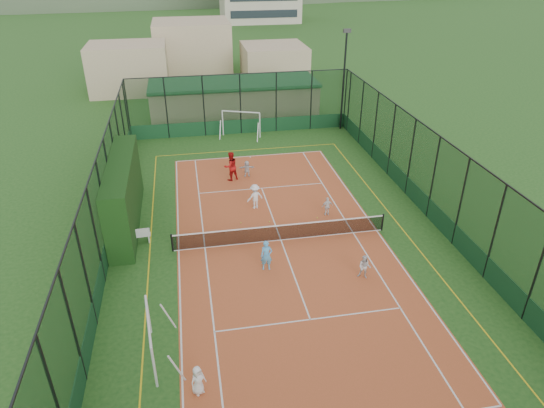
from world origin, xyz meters
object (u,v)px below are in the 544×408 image
Objects in this scene: child_near_right at (364,267)px; child_far_back at (247,169)px; coach at (231,166)px; clubhouse at (234,98)px; futsal_goal_near at (151,339)px; futsal_goal_far at (241,124)px; white_bench at (134,235)px; child_far_right at (327,206)px; child_near_mid at (266,255)px; child_near_left at (198,380)px; floodlight_ne at (344,81)px; child_far_left at (255,196)px.

child_near_right reaches higher than child_far_back.
child_near_right is at bearing 90.36° from coach.
clubhouse is 14.07m from coach.
futsal_goal_near is 0.92× the size of futsal_goal_far.
white_bench is 17.00m from futsal_goal_far.
coach reaches higher than child_far_right.
child_near_mid is (-1.14, -18.73, -0.24)m from futsal_goal_far.
futsal_goal_near is 24.54m from futsal_goal_far.
futsal_goal_far is at bearing 46.99° from child_near_left.
child_near_left is 7.85m from child_near_mid.
floodlight_ne is 10.47m from clubhouse.
floodlight_ne reaches higher than futsal_goal_far.
floodlight_ne reaches higher than child_far_right.
child_near_mid reaches higher than child_far_left.
futsal_goal_far is at bearing -111.28° from child_far_left.
floodlight_ne is 28.54m from futsal_goal_near.
futsal_goal_far is 7.90m from child_far_back.
clubhouse is 13.34× the size of child_far_back.
child_far_back is (0.14, 4.59, -0.21)m from child_far_left.
futsal_goal_far is (-8.67, -0.31, -3.08)m from floodlight_ne.
floodlight_ne is 4.74× the size of white_bench.
child_far_back is (7.11, 7.27, 0.09)m from white_bench.
futsal_goal_far is 26.11m from child_near_left.
child_far_right is (3.31, -14.07, -0.46)m from futsal_goal_far.
child_far_back is at bearing -92.92° from clubhouse.
clubhouse is 24.48m from child_near_mid.
floodlight_ne is 7.24× the size of child_far_back.
futsal_goal_near is (1.25, -8.54, 0.48)m from white_bench.
child_near_mid is at bearing 70.77° from coach.
child_far_left reaches higher than white_bench.
floodlight_ne is 2.75× the size of futsal_goal_near.
child_far_left is 4.38m from child_far_right.
child_far_left is at bearing -72.71° from futsal_goal_far.
child_far_right is at bearing 126.55° from child_far_back.
child_far_back is at bearing 92.09° from child_near_mid.
child_near_left reaches higher than white_bench.
futsal_goal_far is at bearing 91.36° from child_near_mid.
futsal_goal_near is at bearing -84.53° from futsal_goal_far.
floodlight_ne is 7.15× the size of child_far_right.
futsal_goal_near is 13.72m from child_far_right.
floodlight_ne is 9.21m from futsal_goal_far.
coach is (-5.06, 5.84, 0.43)m from child_far_right.
child_far_back is at bearing 43.23° from white_bench.
child_near_right is 0.79× the size of child_far_left.
child_far_left is (-0.83, -18.17, -0.78)m from clubhouse.
coach is (-0.61, 10.50, 0.21)m from child_near_mid.
child_far_left is at bearing 18.59° from white_bench.
clubhouse is at bearing -110.42° from child_far_left.
child_far_left is 4.60m from child_far_back.
futsal_goal_far reaches higher than futsal_goal_near.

